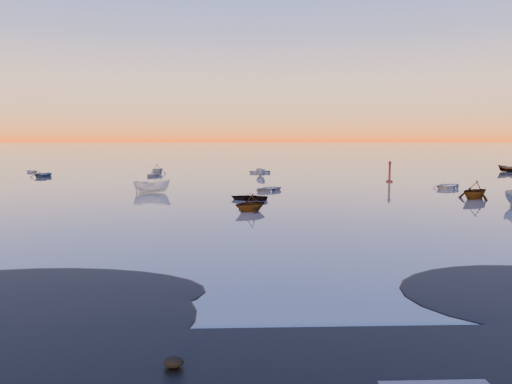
{
  "coord_description": "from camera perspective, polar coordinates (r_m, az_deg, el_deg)",
  "views": [
    {
      "loc": [
        0.99,
        -19.9,
        6.84
      ],
      "look_at": [
        2.71,
        28.0,
        1.28
      ],
      "focal_mm": 35.0,
      "sensor_mm": 36.0,
      "label": 1
    }
  ],
  "objects": [
    {
      "name": "ground",
      "position": [
        120.1,
        -2.53,
        3.34
      ],
      "size": [
        600.0,
        600.0,
        0.0
      ],
      "primitive_type": "plane",
      "color": "#6F645C",
      "rests_on": "ground"
    },
    {
      "name": "mud_lobes",
      "position": [
        20.12,
        -4.87,
        -13.26
      ],
      "size": [
        140.0,
        6.0,
        0.07
      ],
      "primitive_type": null,
      "color": "black",
      "rests_on": "ground"
    },
    {
      "name": "moored_fleet",
      "position": [
        73.23,
        -2.82,
        1.25
      ],
      "size": [
        124.0,
        58.0,
        1.2
      ],
      "primitive_type": null,
      "color": "silver",
      "rests_on": "ground"
    },
    {
      "name": "boat_near_center",
      "position": [
        60.08,
        -11.81,
        -0.07
      ],
      "size": [
        2.02,
        4.43,
        1.51
      ],
      "primitive_type": "imported",
      "rotation": [
        0.0,
        0.0,
        1.61
      ],
      "color": "silver",
      "rests_on": "ground"
    },
    {
      "name": "channel_marker",
      "position": [
        74.63,
        15.02,
        2.11
      ],
      "size": [
        0.91,
        0.91,
        3.24
      ],
      "color": "#47150F",
      "rests_on": "ground"
    }
  ]
}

